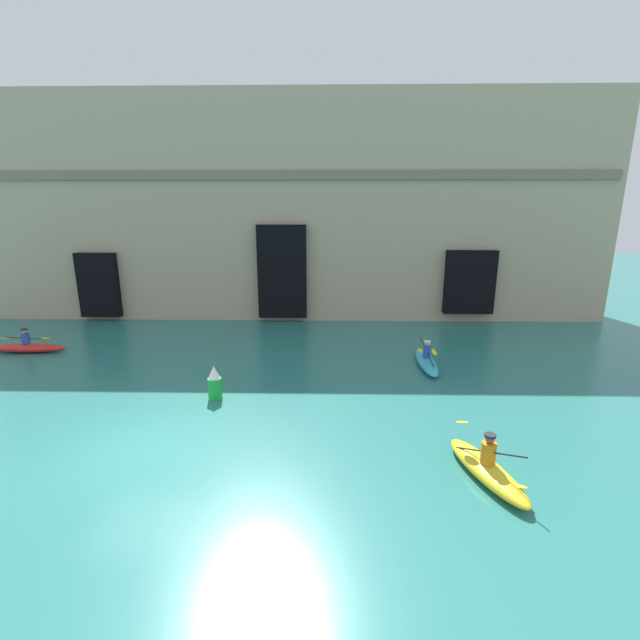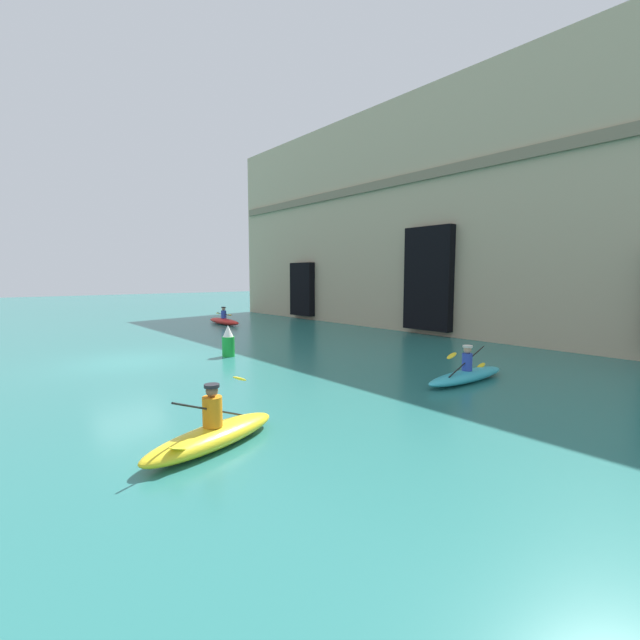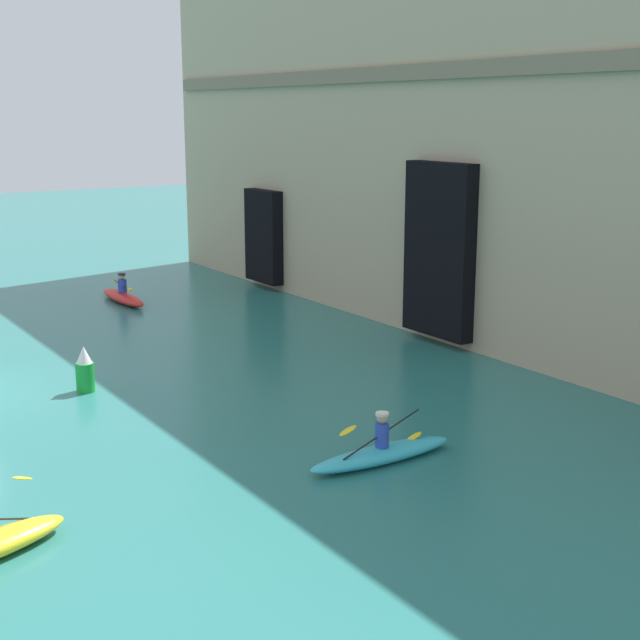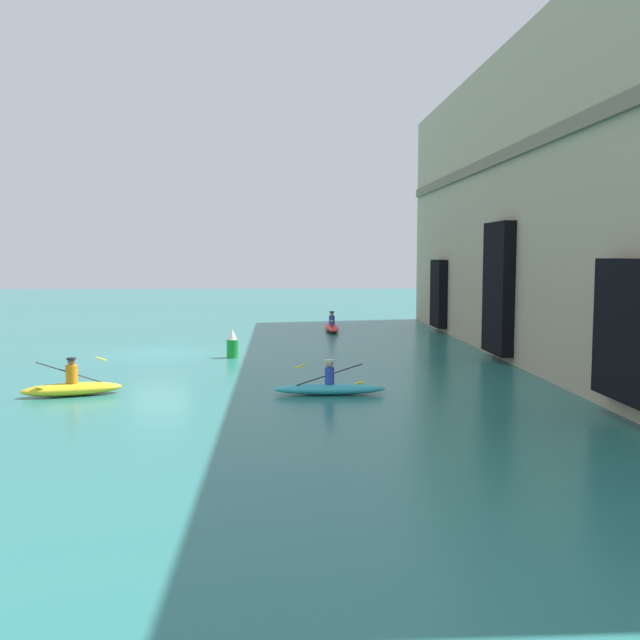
% 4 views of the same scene
% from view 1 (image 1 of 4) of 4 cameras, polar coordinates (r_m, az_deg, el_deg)
% --- Properties ---
extents(ground_plane, '(120.00, 120.00, 0.00)m').
position_cam_1_polar(ground_plane, '(13.42, -23.59, -15.50)').
color(ground_plane, '#28706B').
extents(cliff_bluff, '(37.92, 7.14, 12.95)m').
position_cam_1_polar(cliff_bluff, '(28.45, -4.11, 14.31)').
color(cliff_bluff, tan).
rests_on(cliff_bluff, ground).
extents(kayak_cyan, '(0.81, 3.50, 1.09)m').
position_cam_1_polar(kayak_cyan, '(18.89, 13.98, -5.29)').
color(kayak_cyan, '#33B2C6').
rests_on(kayak_cyan, ground).
extents(kayak_red, '(3.61, 0.78, 1.14)m').
position_cam_1_polar(kayak_red, '(24.27, -34.46, -3.01)').
color(kayak_red, red).
rests_on(kayak_red, ground).
extents(kayak_yellow, '(1.56, 3.08, 1.19)m').
position_cam_1_polar(kayak_yellow, '(11.88, 21.34, -17.95)').
color(kayak_yellow, yellow).
rests_on(kayak_yellow, ground).
extents(marker_buoy, '(0.48, 0.48, 1.23)m').
position_cam_1_polar(marker_buoy, '(15.50, -13.87, -8.26)').
color(marker_buoy, green).
rests_on(marker_buoy, ground).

